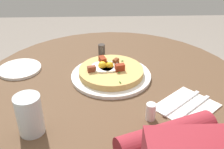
# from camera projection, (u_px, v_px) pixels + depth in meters

# --- Properties ---
(dining_table) EXTENTS (0.96, 0.96, 0.73)m
(dining_table) POSITION_uv_depth(u_px,v_px,m) (113.00, 120.00, 1.02)
(dining_table) COLOR brown
(dining_table) RESTS_ON ground_plane
(pizza_plate) EXTENTS (0.28, 0.28, 0.01)m
(pizza_plate) POSITION_uv_depth(u_px,v_px,m) (111.00, 76.00, 0.96)
(pizza_plate) COLOR white
(pizza_plate) RESTS_ON dining_table
(breakfast_pizza) EXTENTS (0.23, 0.23, 0.05)m
(breakfast_pizza) POSITION_uv_depth(u_px,v_px,m) (110.00, 71.00, 0.95)
(breakfast_pizza) COLOR tan
(breakfast_pizza) RESTS_ON pizza_plate
(bread_plate) EXTENTS (0.16, 0.16, 0.01)m
(bread_plate) POSITION_uv_depth(u_px,v_px,m) (20.00, 69.00, 1.00)
(bread_plate) COLOR white
(bread_plate) RESTS_ON dining_table
(napkin) EXTENTS (0.22, 0.22, 0.00)m
(napkin) POSITION_uv_depth(u_px,v_px,m) (187.00, 107.00, 0.81)
(napkin) COLOR white
(napkin) RESTS_ON dining_table
(fork) EXTENTS (0.14, 0.13, 0.00)m
(fork) POSITION_uv_depth(u_px,v_px,m) (192.00, 108.00, 0.79)
(fork) COLOR silver
(fork) RESTS_ON napkin
(knife) EXTENTS (0.14, 0.13, 0.00)m
(knife) POSITION_uv_depth(u_px,v_px,m) (182.00, 103.00, 0.82)
(knife) COLOR silver
(knife) RESTS_ON napkin
(water_glass) EXTENTS (0.07, 0.07, 0.11)m
(water_glass) POSITION_uv_depth(u_px,v_px,m) (30.00, 115.00, 0.69)
(water_glass) COLOR silver
(water_glass) RESTS_ON dining_table
(salt_shaker) EXTENTS (0.03, 0.03, 0.05)m
(salt_shaker) POSITION_uv_depth(u_px,v_px,m) (151.00, 112.00, 0.75)
(salt_shaker) COLOR white
(salt_shaker) RESTS_ON dining_table
(pepper_shaker) EXTENTS (0.03, 0.03, 0.05)m
(pepper_shaker) POSITION_uv_depth(u_px,v_px,m) (102.00, 50.00, 1.10)
(pepper_shaker) COLOR #3F3833
(pepper_shaker) RESTS_ON dining_table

